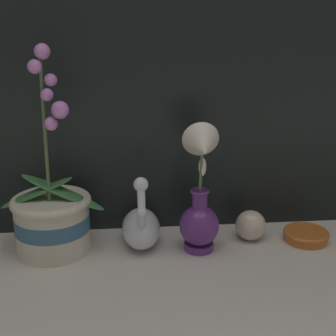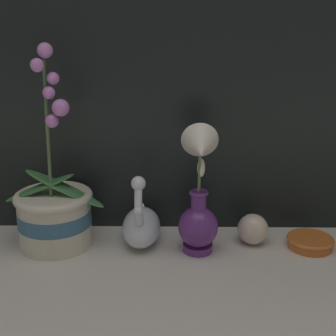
% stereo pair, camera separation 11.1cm
% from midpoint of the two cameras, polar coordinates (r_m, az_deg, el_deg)
% --- Properties ---
extents(ground_plane, '(2.80, 2.80, 0.00)m').
position_cam_midpoint_polar(ground_plane, '(1.10, -0.86, -11.72)').
color(ground_plane, beige).
extents(orchid_potted_plant, '(0.25, 0.19, 0.49)m').
position_cam_midpoint_polar(orchid_potted_plant, '(1.17, -16.60, -5.71)').
color(orchid_potted_plant, beige).
rests_on(orchid_potted_plant, ground_plane).
extents(swan_figurine, '(0.10, 0.19, 0.20)m').
position_cam_midpoint_polar(swan_figurine, '(1.17, -6.05, -7.04)').
color(swan_figurine, silver).
rests_on(swan_figurine, ground_plane).
extents(blue_vase, '(0.10, 0.12, 0.32)m').
position_cam_midpoint_polar(blue_vase, '(1.10, 1.09, -4.09)').
color(blue_vase, '#602D7F').
rests_on(blue_vase, ground_plane).
extents(glass_sphere, '(0.08, 0.08, 0.08)m').
position_cam_midpoint_polar(glass_sphere, '(1.20, 7.44, -7.00)').
color(glass_sphere, beige).
rests_on(glass_sphere, ground_plane).
extents(amber_dish, '(0.11, 0.11, 0.03)m').
position_cam_midpoint_polar(amber_dish, '(1.23, 14.01, -7.94)').
color(amber_dish, '#C66628').
rests_on(amber_dish, ground_plane).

